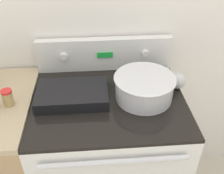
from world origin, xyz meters
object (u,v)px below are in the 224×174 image
object	(u,v)px
mixing_bowl	(144,86)
casserole_dish	(72,94)
ladle	(177,80)
spice_jar_red_cap	(8,98)

from	to	relation	value
mixing_bowl	casserole_dish	distance (m)	0.37
casserole_dish	ladle	xyz separation A→B (m)	(0.56, 0.07, 0.01)
casserole_dish	ladle	world-z (taller)	ladle
mixing_bowl	spice_jar_red_cap	size ratio (longest dim) A/B	3.59
mixing_bowl	ladle	world-z (taller)	mixing_bowl
casserole_dish	spice_jar_red_cap	size ratio (longest dim) A/B	4.14
casserole_dish	spice_jar_red_cap	world-z (taller)	spice_jar_red_cap
casserole_dish	spice_jar_red_cap	xyz separation A→B (m)	(-0.31, -0.03, 0.02)
mixing_bowl	ladle	bearing A→B (deg)	22.32
casserole_dish	ladle	distance (m)	0.57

